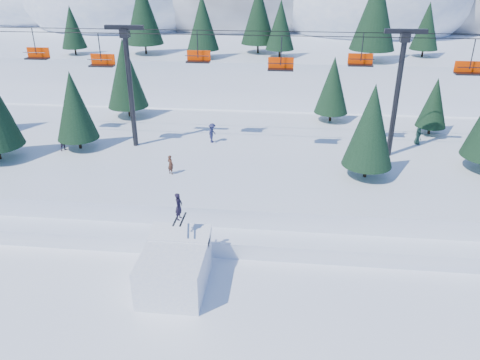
# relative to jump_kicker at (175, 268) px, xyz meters

# --- Properties ---
(ground) EXTENTS (160.00, 160.00, 0.00)m
(ground) POSITION_rel_jump_kicker_xyz_m (1.74, -1.85, -1.33)
(ground) COLOR white
(ground) RESTS_ON ground
(mid_shelf) EXTENTS (70.00, 22.00, 2.50)m
(mid_shelf) POSITION_rel_jump_kicker_xyz_m (1.74, 16.15, -0.08)
(mid_shelf) COLOR white
(mid_shelf) RESTS_ON ground
(berm) EXTENTS (70.00, 6.00, 1.10)m
(berm) POSITION_rel_jump_kicker_xyz_m (1.74, 6.15, -0.78)
(berm) COLOR white
(berm) RESTS_ON ground
(mountain_ridge) EXTENTS (119.00, 60.07, 26.46)m
(mountain_ridge) POSITION_rel_jump_kicker_xyz_m (-3.34, 71.52, 8.31)
(mountain_ridge) COLOR white
(mountain_ridge) RESTS_ON ground
(jump_kicker) EXTENTS (3.62, 4.94, 5.45)m
(jump_kicker) POSITION_rel_jump_kicker_xyz_m (0.00, 0.00, 0.00)
(jump_kicker) COLOR white
(jump_kicker) RESTS_ON ground
(chairlift) EXTENTS (46.00, 3.21, 10.28)m
(chairlift) POSITION_rel_jump_kicker_xyz_m (3.17, 16.20, 7.99)
(chairlift) COLOR black
(chairlift) RESTS_ON mid_shelf
(conifer_stand) EXTENTS (60.84, 17.22, 9.68)m
(conifer_stand) POSITION_rel_jump_kicker_xyz_m (5.47, 16.79, 5.63)
(conifer_stand) COLOR black
(conifer_stand) RESTS_ON mid_shelf
(distant_skiers) EXTENTS (31.62, 9.43, 1.79)m
(distant_skiers) POSITION_rel_jump_kicker_xyz_m (-0.45, 16.31, 1.99)
(distant_skiers) COLOR #1B3429
(distant_skiers) RESTS_ON mid_shelf
(banner_near) EXTENTS (2.86, 0.22, 0.90)m
(banner_near) POSITION_rel_jump_kicker_xyz_m (6.79, 3.32, -0.79)
(banner_near) COLOR black
(banner_near) RESTS_ON ground
(banner_far) EXTENTS (2.73, 0.89, 0.90)m
(banner_far) POSITION_rel_jump_kicker_xyz_m (10.43, 4.61, -0.79)
(banner_far) COLOR black
(banner_far) RESTS_ON ground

